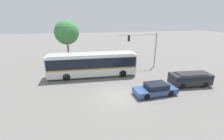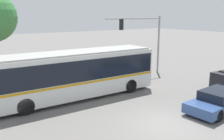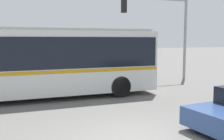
{
  "view_description": "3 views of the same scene",
  "coord_description": "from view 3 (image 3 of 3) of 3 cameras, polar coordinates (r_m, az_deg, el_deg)",
  "views": [
    {
      "loc": [
        -3.53,
        -14.39,
        7.9
      ],
      "look_at": [
        0.11,
        3.94,
        1.54
      ],
      "focal_mm": 25.18,
      "sensor_mm": 36.0,
      "label": 1
    },
    {
      "loc": [
        -8.96,
        -8.05,
        5.52
      ],
      "look_at": [
        -0.05,
        4.82,
        2.0
      ],
      "focal_mm": 38.96,
      "sensor_mm": 36.0,
      "label": 2
    },
    {
      "loc": [
        -3.24,
        -6.16,
        2.68
      ],
      "look_at": [
        1.78,
        6.05,
        1.2
      ],
      "focal_mm": 43.15,
      "sensor_mm": 36.0,
      "label": 3
    }
  ],
  "objects": [
    {
      "name": "city_bus",
      "position": [
        12.68,
        -17.39,
        2.21
      ],
      "size": [
        11.97,
        2.84,
        3.19
      ],
      "rotation": [
        0.0,
        0.0,
        -0.02
      ],
      "color": "silver",
      "rests_on": "ground"
    },
    {
      "name": "traffic_light_pole",
      "position": [
        17.94,
        10.98,
        9.89
      ],
      "size": [
        6.26,
        0.24,
        5.51
      ],
      "rotation": [
        0.0,
        0.0,
        3.14
      ],
      "color": "gray",
      "rests_on": "ground"
    },
    {
      "name": "flowering_hedge",
      "position": [
        17.34,
        -11.36,
        -0.23
      ],
      "size": [
        10.04,
        1.57,
        1.45
      ],
      "color": "#286028",
      "rests_on": "ground"
    }
  ]
}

